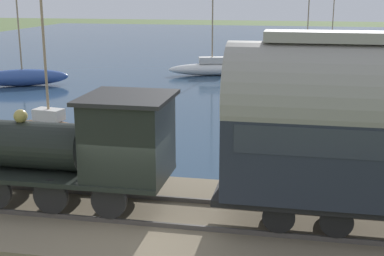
{
  "coord_description": "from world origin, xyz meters",
  "views": [
    {
      "loc": [
        -11.66,
        -3.77,
        6.04
      ],
      "look_at": [
        2.95,
        -0.88,
        2.19
      ],
      "focal_mm": 50.0,
      "sensor_mm": 36.0,
      "label": 1
    }
  ],
  "objects_px": {
    "rowboat_near_shore": "(347,128)",
    "sailboat_yellow": "(331,45)",
    "sailboat_red": "(306,53)",
    "steam_locomotive": "(80,144)",
    "sailboat_blue": "(23,77)",
    "sailboat_brown": "(50,130)",
    "sailboat_white": "(212,68)"
  },
  "relations": [
    {
      "from": "sailboat_white",
      "to": "rowboat_near_shore",
      "type": "relative_size",
      "value": 4.02
    },
    {
      "from": "sailboat_brown",
      "to": "sailboat_white",
      "type": "distance_m",
      "value": 19.68
    },
    {
      "from": "sailboat_yellow",
      "to": "sailboat_red",
      "type": "bearing_deg",
      "value": -177.1
    },
    {
      "from": "steam_locomotive",
      "to": "sailboat_white",
      "type": "xyz_separation_m",
      "value": [
        25.89,
        0.68,
        -1.65
      ]
    },
    {
      "from": "steam_locomotive",
      "to": "sailboat_yellow",
      "type": "bearing_deg",
      "value": -11.23
    },
    {
      "from": "sailboat_yellow",
      "to": "sailboat_brown",
      "type": "relative_size",
      "value": 1.02
    },
    {
      "from": "sailboat_brown",
      "to": "sailboat_red",
      "type": "relative_size",
      "value": 1.13
    },
    {
      "from": "sailboat_brown",
      "to": "sailboat_red",
      "type": "distance_m",
      "value": 30.4
    },
    {
      "from": "sailboat_brown",
      "to": "rowboat_near_shore",
      "type": "height_order",
      "value": "sailboat_brown"
    },
    {
      "from": "sailboat_brown",
      "to": "rowboat_near_shore",
      "type": "xyz_separation_m",
      "value": [
        4.54,
        -11.74,
        -0.47
      ]
    },
    {
      "from": "steam_locomotive",
      "to": "sailboat_white",
      "type": "bearing_deg",
      "value": 1.51
    },
    {
      "from": "sailboat_yellow",
      "to": "sailboat_red",
      "type": "relative_size",
      "value": 1.15
    },
    {
      "from": "sailboat_white",
      "to": "sailboat_brown",
      "type": "bearing_deg",
      "value": 154.47
    },
    {
      "from": "sailboat_brown",
      "to": "sailboat_red",
      "type": "height_order",
      "value": "sailboat_brown"
    },
    {
      "from": "sailboat_brown",
      "to": "rowboat_near_shore",
      "type": "relative_size",
      "value": 4.77
    },
    {
      "from": "sailboat_brown",
      "to": "sailboat_white",
      "type": "height_order",
      "value": "sailboat_brown"
    },
    {
      "from": "sailboat_blue",
      "to": "sailboat_red",
      "type": "bearing_deg",
      "value": -72.12
    },
    {
      "from": "rowboat_near_shore",
      "to": "sailboat_yellow",
      "type": "bearing_deg",
      "value": 3.17
    },
    {
      "from": "steam_locomotive",
      "to": "sailboat_red",
      "type": "height_order",
      "value": "sailboat_red"
    },
    {
      "from": "sailboat_white",
      "to": "rowboat_near_shore",
      "type": "xyz_separation_m",
      "value": [
        -14.84,
        -8.34,
        -0.34
      ]
    },
    {
      "from": "sailboat_red",
      "to": "rowboat_near_shore",
      "type": "height_order",
      "value": "sailboat_red"
    },
    {
      "from": "sailboat_yellow",
      "to": "rowboat_near_shore",
      "type": "xyz_separation_m",
      "value": [
        -32.76,
        1.04,
        -0.48
      ]
    },
    {
      "from": "sailboat_red",
      "to": "sailboat_blue",
      "type": "relative_size",
      "value": 1.13
    },
    {
      "from": "sailboat_red",
      "to": "rowboat_near_shore",
      "type": "bearing_deg",
      "value": 168.98
    },
    {
      "from": "sailboat_brown",
      "to": "sailboat_blue",
      "type": "height_order",
      "value": "sailboat_brown"
    },
    {
      "from": "steam_locomotive",
      "to": "sailboat_red",
      "type": "relative_size",
      "value": 0.78
    },
    {
      "from": "sailboat_yellow",
      "to": "sailboat_red",
      "type": "height_order",
      "value": "sailboat_yellow"
    },
    {
      "from": "sailboat_yellow",
      "to": "rowboat_near_shore",
      "type": "distance_m",
      "value": 32.78
    },
    {
      "from": "sailboat_white",
      "to": "rowboat_near_shore",
      "type": "height_order",
      "value": "sailboat_white"
    },
    {
      "from": "sailboat_red",
      "to": "sailboat_blue",
      "type": "bearing_deg",
      "value": 116.87
    },
    {
      "from": "sailboat_red",
      "to": "sailboat_white",
      "type": "distance_m",
      "value": 11.49
    },
    {
      "from": "sailboat_white",
      "to": "sailboat_yellow",
      "type": "bearing_deg",
      "value": -43.23
    }
  ]
}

